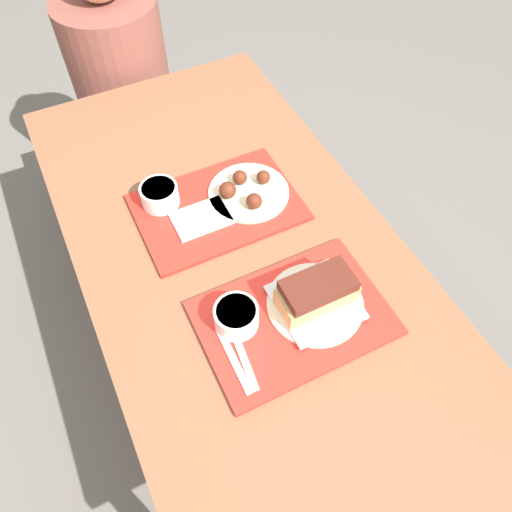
{
  "coord_description": "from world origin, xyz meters",
  "views": [
    {
      "loc": [
        -0.3,
        -0.68,
        1.78
      ],
      "look_at": [
        0.02,
        -0.04,
        0.78
      ],
      "focal_mm": 35.0,
      "sensor_mm": 36.0,
      "label": 1
    }
  ],
  "objects": [
    {
      "name": "tray_near",
      "position": [
        0.03,
        -0.21,
        0.75
      ],
      "size": [
        0.44,
        0.3,
        0.01
      ],
      "color": "red",
      "rests_on": "picnic_table"
    },
    {
      "name": "napkin_far",
      "position": [
        -0.05,
        0.16,
        0.76
      ],
      "size": [
        0.15,
        0.1,
        0.01
      ],
      "color": "white",
      "rests_on": "tray_far"
    },
    {
      "name": "plastic_knife_near",
      "position": [
        -0.12,
        -0.25,
        0.76
      ],
      "size": [
        0.03,
        0.17,
        0.0
      ],
      "color": "white",
      "rests_on": "tray_near"
    },
    {
      "name": "picnic_bench_far",
      "position": [
        0.0,
        1.04,
        0.37
      ],
      "size": [
        0.75,
        0.28,
        0.45
      ],
      "color": "brown",
      "rests_on": "ground_plane"
    },
    {
      "name": "picnic_table",
      "position": [
        0.0,
        0.0,
        0.64
      ],
      "size": [
        0.79,
        1.65,
        0.74
      ],
      "color": "brown",
      "rests_on": "ground_plane"
    },
    {
      "name": "ground_plane",
      "position": [
        0.0,
        0.0,
        0.0
      ],
      "size": [
        12.0,
        12.0,
        0.0
      ],
      "primitive_type": "plane",
      "color": "#605B56"
    },
    {
      "name": "bowl_coleslaw_far",
      "position": [
        -0.13,
        0.26,
        0.79
      ],
      "size": [
        0.1,
        0.1,
        0.06
      ],
      "color": "white",
      "rests_on": "tray_far"
    },
    {
      "name": "bowl_coleslaw_near",
      "position": [
        -0.1,
        -0.17,
        0.79
      ],
      "size": [
        0.1,
        0.1,
        0.06
      ],
      "color": "white",
      "rests_on": "tray_near"
    },
    {
      "name": "brisket_sandwich_plate",
      "position": [
        0.09,
        -0.21,
        0.79
      ],
      "size": [
        0.23,
        0.23,
        0.1
      ],
      "color": "beige",
      "rests_on": "tray_near"
    },
    {
      "name": "wings_plate_far",
      "position": [
        0.1,
        0.18,
        0.77
      ],
      "size": [
        0.22,
        0.22,
        0.06
      ],
      "color": "beige",
      "rests_on": "tray_far"
    },
    {
      "name": "plastic_fork_near",
      "position": [
        -0.14,
        -0.25,
        0.76
      ],
      "size": [
        0.02,
        0.17,
        0.0
      ],
      "color": "white",
      "rests_on": "tray_near"
    },
    {
      "name": "tray_far",
      "position": [
        0.01,
        0.18,
        0.75
      ],
      "size": [
        0.44,
        0.3,
        0.01
      ],
      "color": "red",
      "rests_on": "picnic_table"
    },
    {
      "name": "person_seated_across",
      "position": [
        -0.02,
        1.04,
        0.72
      ],
      "size": [
        0.36,
        0.36,
        0.66
      ],
      "color": "brown",
      "rests_on": "picnic_bench_far"
    }
  ]
}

